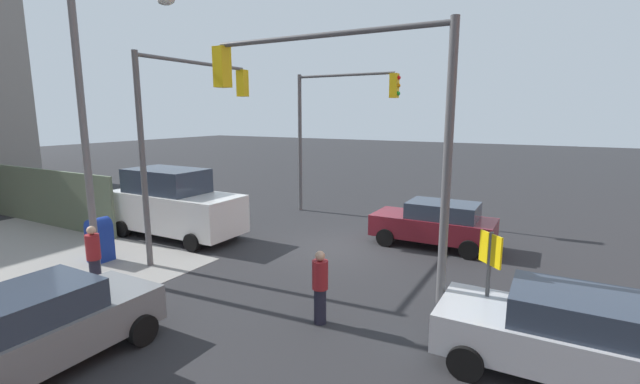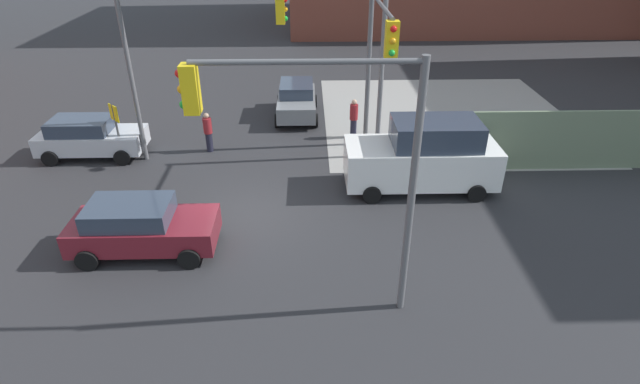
{
  "view_description": "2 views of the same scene",
  "coord_description": "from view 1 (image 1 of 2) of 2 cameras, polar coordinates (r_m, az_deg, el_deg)",
  "views": [
    {
      "loc": [
        -6.39,
        13.1,
        4.68
      ],
      "look_at": [
        1.7,
        -1.45,
        1.64
      ],
      "focal_mm": 24.0,
      "sensor_mm": 36.0,
      "label": 1
    },
    {
      "loc": [
        2.16,
        -14.22,
        8.99
      ],
      "look_at": [
        2.53,
        -0.4,
        1.1
      ],
      "focal_mm": 28.0,
      "sensor_mm": 36.0,
      "label": 2
    }
  ],
  "objects": [
    {
      "name": "van_white_delivery",
      "position": [
        17.33,
        -18.87,
        -1.53
      ],
      "size": [
        5.4,
        2.32,
        2.62
      ],
      "color": "white",
      "rests_on": "ground"
    },
    {
      "name": "traffic_signal_nw_corner",
      "position": [
        9.58,
        2.88,
        10.25
      ],
      "size": [
        6.09,
        0.36,
        6.5
      ],
      "color": "#59595B",
      "rests_on": "ground"
    },
    {
      "name": "coupe_maroon",
      "position": [
        15.84,
        15.09,
        -4.03
      ],
      "size": [
        4.24,
        2.02,
        1.62
      ],
      "color": "maroon",
      "rests_on": "ground"
    },
    {
      "name": "traffic_signal_ne_corner",
      "position": [
        15.16,
        -17.07,
        9.65
      ],
      "size": [
        0.36,
        5.17,
        6.5
      ],
      "color": "#59595B",
      "rests_on": "ground"
    },
    {
      "name": "ground_plane",
      "position": [
        15.31,
        2.95,
        -7.47
      ],
      "size": [
        120.0,
        120.0,
        0.0
      ],
      "primitive_type": "plane",
      "color": "#28282B"
    },
    {
      "name": "pedestrian_crossing",
      "position": [
        9.8,
        0.01,
        -12.43
      ],
      "size": [
        0.36,
        0.36,
        1.71
      ],
      "rotation": [
        0.0,
        0.0,
        0.25
      ],
      "color": "maroon",
      "rests_on": "ground"
    },
    {
      "name": "hatchback_silver",
      "position": [
        9.09,
        29.86,
        -16.08
      ],
      "size": [
        4.18,
        2.02,
        1.62
      ],
      "color": "#B7BABF",
      "rests_on": "ground"
    },
    {
      "name": "mailbox_blue",
      "position": [
        15.47,
        -27.32,
        -5.5
      ],
      "size": [
        0.56,
        0.64,
        1.43
      ],
      "color": "navy",
      "rests_on": "ground"
    },
    {
      "name": "street_lamp_corner",
      "position": [
        13.59,
        -27.63,
        9.28
      ],
      "size": [
        2.2,
        1.84,
        8.0
      ],
      "color": "slate",
      "rests_on": "ground"
    },
    {
      "name": "warning_sign_two_way",
      "position": [
        9.29,
        21.61,
        -9.53
      ],
      "size": [
        0.48,
        0.48,
        2.4
      ],
      "color": "#4C4C4C",
      "rests_on": "ground"
    },
    {
      "name": "hatchback_gray",
      "position": [
        9.71,
        -33.07,
        -14.72
      ],
      "size": [
        2.02,
        3.96,
        1.62
      ],
      "color": "slate",
      "rests_on": "ground"
    },
    {
      "name": "traffic_signal_se_corner",
      "position": [
        19.76,
        2.04,
        10.12
      ],
      "size": [
        5.03,
        0.36,
        6.5
      ],
      "color": "#59595B",
      "rests_on": "ground"
    },
    {
      "name": "pedestrian_waiting",
      "position": [
        13.03,
        -27.93,
        -7.65
      ],
      "size": [
        0.36,
        0.36,
        1.77
      ],
      "rotation": [
        0.0,
        0.0,
        1.75
      ],
      "color": "maroon",
      "rests_on": "ground"
    }
  ]
}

